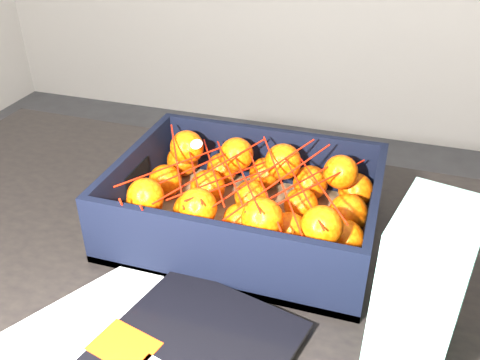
% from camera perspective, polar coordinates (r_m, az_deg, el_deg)
% --- Properties ---
extents(table, '(1.21, 0.82, 0.75)m').
position_cam_1_polar(table, '(0.84, -6.00, -14.47)').
color(table, black).
rests_on(table, ground).
extents(produce_crate, '(0.40, 0.30, 0.11)m').
position_cam_1_polar(produce_crate, '(0.82, 0.64, -3.48)').
color(produce_crate, brown).
rests_on(produce_crate, table).
extents(clementine_heap, '(0.37, 0.28, 0.11)m').
position_cam_1_polar(clementine_heap, '(0.81, 0.76, -2.32)').
color(clementine_heap, '#FF5305').
rests_on(clementine_heap, produce_crate).
extents(mesh_net, '(0.33, 0.26, 0.09)m').
position_cam_1_polar(mesh_net, '(0.78, 0.04, 0.32)').
color(mesh_net, red).
rests_on(mesh_net, clementine_heap).
extents(retail_carton, '(0.11, 0.14, 0.19)m').
position_cam_1_polar(retail_carton, '(0.63, 19.60, -10.75)').
color(retail_carton, silver).
rests_on(retail_carton, table).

